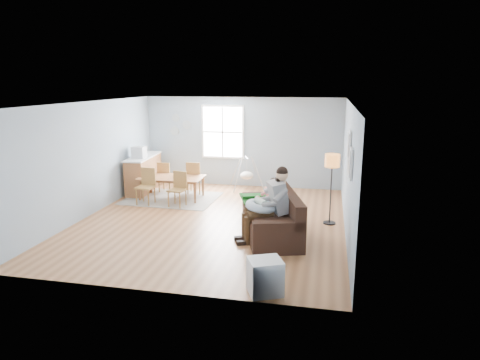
% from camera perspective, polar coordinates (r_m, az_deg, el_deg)
% --- Properties ---
extents(room, '(8.40, 9.40, 3.90)m').
position_cam_1_polar(room, '(9.51, -3.93, 8.56)').
color(room, '#9B5E37').
extents(window, '(1.32, 0.08, 1.62)m').
position_cam_1_polar(window, '(13.07, -2.31, 6.41)').
color(window, white).
rests_on(window, room).
extents(pictures, '(0.05, 1.34, 0.74)m').
position_cam_1_polar(pictures, '(8.20, 14.47, 3.43)').
color(pictures, white).
rests_on(pictures, room).
extents(wall_plates, '(0.67, 0.02, 0.66)m').
position_cam_1_polar(wall_plates, '(13.47, -8.16, 7.26)').
color(wall_plates, '#879CA3').
rests_on(wall_plates, room).
extents(sofa, '(1.59, 2.49, 0.93)m').
position_cam_1_polar(sofa, '(9.02, 4.52, -5.28)').
color(sofa, black).
rests_on(sofa, room).
extents(green_throw, '(1.28, 1.18, 0.04)m').
position_cam_1_polar(green_throw, '(9.66, 3.31, -2.40)').
color(green_throw, '#125118').
rests_on(green_throw, sofa).
extents(beige_pillow, '(0.27, 0.57, 0.55)m').
position_cam_1_polar(beige_pillow, '(9.49, 5.44, -1.13)').
color(beige_pillow, tan).
rests_on(beige_pillow, sofa).
extents(father, '(1.15, 0.82, 1.52)m').
position_cam_1_polar(father, '(8.55, 3.98, -2.94)').
color(father, gray).
rests_on(father, sofa).
extents(nursing_pillow, '(0.77, 0.76, 0.25)m').
position_cam_1_polar(nursing_pillow, '(8.55, 2.79, -3.50)').
color(nursing_pillow, '#CBE5FF').
rests_on(nursing_pillow, father).
extents(infant, '(0.31, 0.40, 0.15)m').
position_cam_1_polar(infant, '(8.56, 2.71, -2.87)').
color(infant, silver).
rests_on(infant, nursing_pillow).
extents(toddler, '(0.63, 0.47, 0.94)m').
position_cam_1_polar(toddler, '(9.09, 3.82, -2.09)').
color(toddler, white).
rests_on(toddler, sofa).
extents(floor_lamp, '(0.32, 0.32, 1.60)m').
position_cam_1_polar(floor_lamp, '(9.64, 12.18, 1.77)').
color(floor_lamp, black).
rests_on(floor_lamp, room).
extents(storage_cube, '(0.62, 0.60, 0.54)m').
position_cam_1_polar(storage_cube, '(6.65, 3.29, -12.73)').
color(storage_cube, silver).
rests_on(storage_cube, room).
extents(rug, '(2.51, 1.95, 0.01)m').
position_cam_1_polar(rug, '(11.95, -9.07, -2.42)').
color(rug, gray).
rests_on(rug, room).
extents(dining_table, '(1.75, 1.00, 0.61)m').
position_cam_1_polar(dining_table, '(11.87, -9.12, -1.03)').
color(dining_table, brown).
rests_on(dining_table, rug).
extents(chair_sw, '(0.46, 0.46, 0.94)m').
position_cam_1_polar(chair_sw, '(11.46, -12.33, -0.47)').
color(chair_sw, '#9C6B36').
rests_on(chair_sw, rug).
extents(chair_se, '(0.46, 0.46, 0.90)m').
position_cam_1_polar(chair_se, '(11.11, -8.22, -0.90)').
color(chair_se, '#9C6B36').
rests_on(chair_se, rug).
extents(chair_nw, '(0.42, 0.42, 0.89)m').
position_cam_1_polar(chair_nw, '(12.54, -9.95, 0.62)').
color(chair_nw, '#9C6B36').
rests_on(chair_nw, rug).
extents(chair_ne, '(0.45, 0.45, 0.94)m').
position_cam_1_polar(chair_ne, '(12.20, -6.13, 0.56)').
color(chair_ne, '#9C6B36').
rests_on(chair_ne, rug).
extents(counter, '(0.70, 1.90, 1.04)m').
position_cam_1_polar(counter, '(12.84, -12.70, 0.90)').
color(counter, brown).
rests_on(counter, room).
extents(monitor, '(0.36, 0.34, 0.33)m').
position_cam_1_polar(monitor, '(12.38, -13.33, 3.62)').
color(monitor, '#B8B8BD').
rests_on(monitor, counter).
extents(baby_swing, '(1.20, 1.21, 0.96)m').
position_cam_1_polar(baby_swing, '(12.75, 0.90, 0.68)').
color(baby_swing, '#B8B8BD').
rests_on(baby_swing, room).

